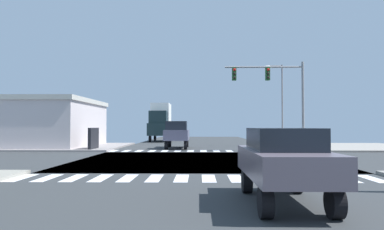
{
  "coord_description": "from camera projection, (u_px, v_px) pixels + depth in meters",
  "views": [
    {
      "loc": [
        -0.12,
        -20.62,
        1.93
      ],
      "look_at": [
        -0.62,
        6.2,
        2.76
      ],
      "focal_mm": 33.6,
      "sensor_mm": 36.0,
      "label": 1
    }
  ],
  "objects": [
    {
      "name": "traffic_signal_mast",
      "position": [
        273.0,
        85.0,
        28.11
      ],
      "size": [
        6.2,
        0.55,
        6.98
      ],
      "color": "gray",
      "rests_on": "ground"
    },
    {
      "name": "sidewalk_corner_nw",
      "position": [
        58.0,
        146.0,
        32.78
      ],
      "size": [
        12.0,
        12.0,
        0.14
      ],
      "color": "gray",
      "rests_on": "ground"
    },
    {
      "name": "sedan_crossing_2",
      "position": [
        283.0,
        159.0,
        8.96
      ],
      "size": [
        1.8,
        4.3,
        1.88
      ],
      "color": "black",
      "rests_on": "ground"
    },
    {
      "name": "ground",
      "position": [
        201.0,
        160.0,
        20.54
      ],
      "size": [
        90.0,
        90.0,
        0.05
      ],
      "color": "#313437"
    },
    {
      "name": "sidewalk_corner_ne",
      "position": [
        344.0,
        147.0,
        32.29
      ],
      "size": [
        12.0,
        12.0,
        0.14
      ],
      "color": "gray",
      "rests_on": "ground"
    },
    {
      "name": "pickup_inner_3",
      "position": [
        177.0,
        133.0,
        31.18
      ],
      "size": [
        2.0,
        5.1,
        2.35
      ],
      "rotation": [
        0.0,
        0.0,
        3.14
      ],
      "color": "black",
      "rests_on": "ground"
    },
    {
      "name": "box_truck_outer_1",
      "position": [
        160.0,
        121.0,
        45.72
      ],
      "size": [
        2.4,
        7.2,
        4.85
      ],
      "rotation": [
        0.0,
        0.0,
        3.14
      ],
      "color": "black",
      "rests_on": "ground"
    },
    {
      "name": "crosswalk_far",
      "position": [
        197.0,
        151.0,
        27.84
      ],
      "size": [
        13.5,
        2.0,
        0.01
      ],
      "color": "silver",
      "rests_on": "ground"
    },
    {
      "name": "crosswalk_near",
      "position": [
        195.0,
        178.0,
        13.25
      ],
      "size": [
        13.5,
        2.0,
        0.01
      ],
      "color": "silver",
      "rests_on": "ground"
    },
    {
      "name": "bank_building",
      "position": [
        22.0,
        123.0,
        33.03
      ],
      "size": [
        14.56,
        11.05,
        4.39
      ],
      "color": "beige",
      "rests_on": "ground"
    },
    {
      "name": "street_lamp",
      "position": [
        280.0,
        97.0,
        34.73
      ],
      "size": [
        1.78,
        0.32,
        7.89
      ],
      "color": "gray",
      "rests_on": "ground"
    }
  ]
}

